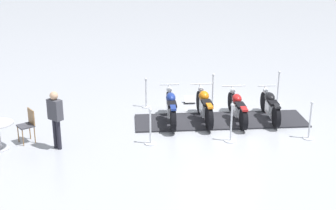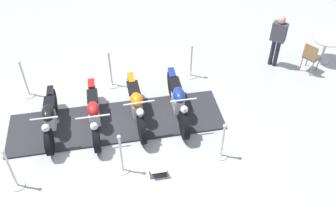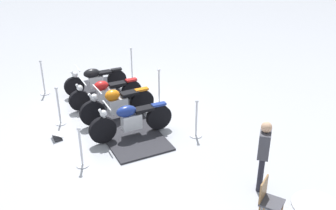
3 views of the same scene
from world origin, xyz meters
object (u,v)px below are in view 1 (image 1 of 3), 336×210
(stanchion_left_front, at_px, (310,126))
(stanchion_left_rear, at_px, (150,133))
(motorcycle_copper, at_px, (204,106))
(stanchion_left_mid, at_px, (231,130))
(stanchion_right_rear, at_px, (146,97))
(cafe_chair_near_table, at_px, (28,123))
(motorcycle_maroon, at_px, (237,107))
(stanchion_right_front, at_px, (278,92))
(motorcycle_black, at_px, (270,105))
(bystander_person, at_px, (55,115))
(motorcycle_navy, at_px, (171,107))
(stanchion_right_mid, at_px, (213,94))
(info_placard, at_px, (190,101))

(stanchion_left_front, height_order, stanchion_left_rear, stanchion_left_front)
(motorcycle_copper, xyz_separation_m, stanchion_left_mid, (1.04, 1.25, -0.18))
(stanchion_right_rear, xyz_separation_m, cafe_chair_near_table, (4.00, -1.50, 0.20))
(motorcycle_maroon, bearing_deg, motorcycle_copper, 90.02)
(stanchion_right_front, height_order, stanchion_right_rear, stanchion_right_front)
(motorcycle_black, relative_size, bystander_person, 1.12)
(motorcycle_navy, xyz_separation_m, stanchion_right_rear, (-0.90, -1.39, -0.16))
(stanchion_right_mid, bearing_deg, stanchion_left_rear, -4.77)
(motorcycle_navy, relative_size, stanchion_left_front, 1.78)
(stanchion_left_rear, xyz_separation_m, info_placard, (-3.60, -0.46, -0.26))
(stanchion_right_mid, bearing_deg, info_placard, -77.46)
(bystander_person, bearing_deg, motorcycle_navy, -20.28)
(motorcycle_black, distance_m, info_placard, 2.91)
(stanchion_right_front, distance_m, info_placard, 3.02)
(stanchion_left_rear, xyz_separation_m, cafe_chair_near_table, (1.41, -3.09, 0.22))
(info_placard, bearing_deg, stanchion_right_mid, -19.17)
(stanchion_right_rear, height_order, info_placard, stanchion_right_rear)
(stanchion_left_front, bearing_deg, stanchion_right_front, -148.29)
(info_placard, bearing_deg, motorcycle_black, -37.34)
(stanchion_right_rear, relative_size, bystander_person, 0.63)
(motorcycle_black, bearing_deg, info_placard, 53.79)
(motorcycle_black, relative_size, motorcycle_navy, 0.91)
(motorcycle_black, bearing_deg, stanchion_right_mid, 47.20)
(stanchion_left_front, distance_m, stanchion_right_rear, 5.43)
(motorcycle_maroon, relative_size, stanchion_left_rear, 1.90)
(stanchion_right_mid, relative_size, cafe_chair_near_table, 1.19)
(motorcycle_black, height_order, stanchion_left_front, stanchion_left_front)
(motorcycle_navy, bearing_deg, stanchion_right_mid, -45.48)
(stanchion_left_rear, bearing_deg, motorcycle_black, 143.95)
(motorcycle_copper, distance_m, info_placard, 1.83)
(stanchion_left_mid, bearing_deg, motorcycle_black, 166.82)
(stanchion_left_front, bearing_deg, stanchion_left_mid, -58.29)
(motorcycle_navy, bearing_deg, motorcycle_copper, -89.74)
(motorcycle_black, distance_m, motorcycle_navy, 3.09)
(stanchion_left_front, bearing_deg, motorcycle_copper, -87.43)
(motorcycle_maroon, relative_size, cafe_chair_near_table, 2.12)
(motorcycle_copper, relative_size, cafe_chair_near_table, 2.01)
(motorcycle_navy, bearing_deg, motorcycle_black, -89.42)
(motorcycle_maroon, xyz_separation_m, stanchion_left_rear, (2.77, -1.54, -0.13))
(cafe_chair_near_table, bearing_deg, motorcycle_copper, 159.26)
(stanchion_left_front, bearing_deg, cafe_chair_near_table, -61.40)
(stanchion_right_mid, xyz_separation_m, stanchion_left_front, (1.41, 3.51, -0.04))
(motorcycle_copper, distance_m, stanchion_right_mid, 1.59)
(motorcycle_black, relative_size, stanchion_right_front, 1.57)
(stanchion_right_front, relative_size, stanchion_right_mid, 1.03)
(cafe_chair_near_table, xyz_separation_m, bystander_person, (-0.01, 1.00, 0.42))
(stanchion_left_rear, bearing_deg, cafe_chair_near_table, -65.51)
(stanchion_right_front, relative_size, info_placard, 2.70)
(motorcycle_copper, relative_size, stanchion_left_rear, 1.80)
(stanchion_left_rear, bearing_deg, motorcycle_maroon, 150.94)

